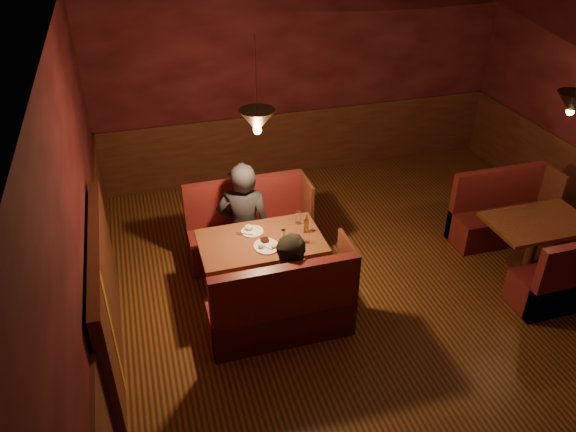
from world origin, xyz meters
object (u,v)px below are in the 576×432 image
object	(u,v)px
second_bench_near	(575,282)
main_bench_near	(283,313)
second_table	(536,233)
second_bench_far	(499,216)
main_table	(262,252)
diner_b	(295,272)
main_bench_far	(249,233)
diner_a	(243,203)

from	to	relation	value
second_bench_near	main_bench_near	bearing A→B (deg)	173.00
second_table	second_bench_far	xyz separation A→B (m)	(0.03, 0.69, -0.19)
main_bench_near	second_table	distance (m)	3.14
main_table	diner_b	size ratio (longest dim) A/B	0.89
second_bench_near	second_table	bearing A→B (deg)	92.20
second_bench_far	second_table	bearing A→B (deg)	-92.20
main_table	second_table	size ratio (longest dim) A/B	1.14
main_bench_far	second_bench_near	size ratio (longest dim) A/B	1.13
second_table	diner_b	bearing A→B (deg)	-175.46
main_table	second_bench_far	xyz separation A→B (m)	(3.16, 0.24, -0.25)
second_bench_near	diner_a	world-z (taller)	diner_a
main_bench_near	diner_b	xyz separation A→B (m)	(0.14, 0.06, 0.43)
main_bench_far	second_bench_far	distance (m)	3.19
main_table	main_bench_near	xyz separation A→B (m)	(0.02, -0.74, -0.23)
main_bench_near	diner_a	size ratio (longest dim) A/B	0.85
diner_a	diner_b	xyz separation A→B (m)	(0.24, -1.23, -0.11)
second_table	diner_a	size ratio (longest dim) A/B	0.68
main_table	diner_a	distance (m)	0.64
second_table	second_bench_near	xyz separation A→B (m)	(0.03, -0.69, -0.19)
second_bench_far	second_bench_near	xyz separation A→B (m)	(0.00, -1.37, 0.00)
main_table	second_bench_near	distance (m)	3.37
main_bench_near	second_table	bearing A→B (deg)	5.51
main_bench_far	second_table	xyz separation A→B (m)	(3.12, -1.19, 0.17)
main_table	main_bench_far	distance (m)	0.78
main_bench_near	main_table	bearing A→B (deg)	91.18
second_table	second_bench_near	world-z (taller)	second_bench_near
second_bench_far	diner_a	bearing A→B (deg)	174.63
main_bench_far	diner_b	distance (m)	1.49
second_table	diner_a	world-z (taller)	diner_a
second_bench_near	diner_b	world-z (taller)	diner_b
second_table	diner_b	size ratio (longest dim) A/B	0.78
main_table	second_bench_near	bearing A→B (deg)	-19.67
main_table	main_bench_far	xyz separation A→B (m)	(0.02, 0.74, -0.23)
main_bench_near	second_table	size ratio (longest dim) A/B	1.25
second_table	second_bench_far	size ratio (longest dim) A/B	0.90
second_bench_far	diner_a	size ratio (longest dim) A/B	0.75
second_bench_near	diner_a	size ratio (longest dim) A/B	0.75
second_table	diner_b	xyz separation A→B (m)	(-2.98, -0.24, 0.26)
main_table	diner_b	bearing A→B (deg)	-77.00
main_bench_near	second_bench_near	world-z (taller)	main_bench_near
diner_a	second_bench_far	bearing A→B (deg)	-169.28
main_bench_far	main_table	bearing A→B (deg)	-91.18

